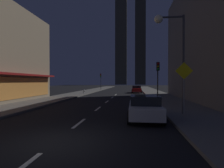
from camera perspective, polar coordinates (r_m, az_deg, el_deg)
name	(u,v)px	position (r m, az deg, el deg)	size (l,w,h in m)	color
ground_plane	(119,92)	(38.38, 2.40, -2.64)	(78.00, 136.00, 0.10)	black
sidewalk_right	(153,92)	(38.48, 12.86, -2.46)	(4.00, 76.00, 0.15)	#605E59
sidewalk_left	(88,91)	(39.53, -7.78, -2.36)	(4.00, 76.00, 0.15)	#605E59
lane_marking_center	(103,105)	(17.59, -2.85, -6.60)	(0.16, 28.20, 0.01)	silver
skyscraper_distant_tall	(121,39)	(130.20, 2.95, 14.14)	(7.85, 8.20, 64.42)	#434032
skyscraper_distant_mid	(140,39)	(129.77, 9.00, 14.06)	(7.11, 8.90, 63.91)	#39372B
car_parked_near	(145,107)	(10.91, 10.38, -7.31)	(1.98, 4.24, 1.45)	silver
car_parked_far	(137,89)	(35.80, 7.86, -1.63)	(1.98, 4.24, 1.45)	#B21919
fire_hydrant_far_left	(84,91)	(32.64, -8.92, -2.38)	(0.42, 0.30, 0.65)	#B2B2B2
traffic_light_near_right	(158,73)	(19.33, 14.47, 3.51)	(0.32, 0.48, 4.20)	#2D2D2D
traffic_light_far_left	(101,78)	(46.74, -3.61, 1.96)	(0.32, 0.48, 4.20)	#2D2D2D
street_lamp_right	(171,40)	(12.78, 18.22, 13.37)	(1.96, 0.56, 6.58)	#38383D
pedestrian_crossing_sign	(184,86)	(10.22, 22.00, -0.73)	(0.91, 0.08, 3.15)	slate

